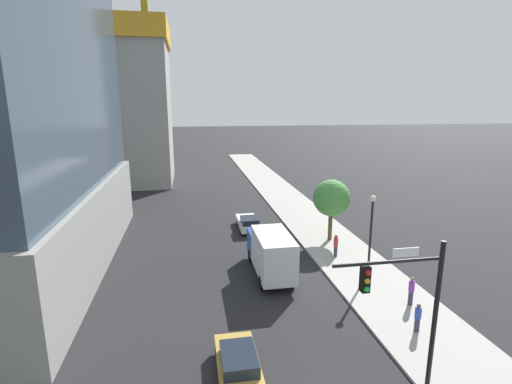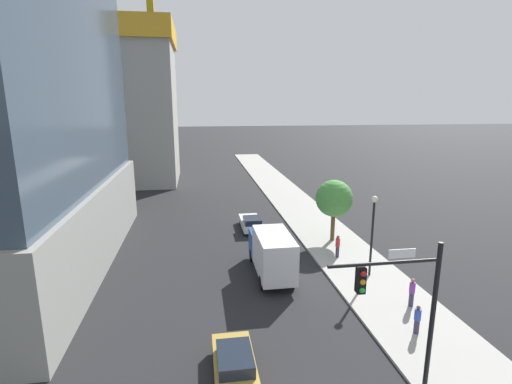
{
  "view_description": "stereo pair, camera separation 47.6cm",
  "coord_description": "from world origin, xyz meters",
  "px_view_note": "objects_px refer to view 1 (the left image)",
  "views": [
    {
      "loc": [
        -3.73,
        -10.39,
        12.0
      ],
      "look_at": [
        0.21,
        12.0,
        6.73
      ],
      "focal_mm": 26.86,
      "sensor_mm": 36.0,
      "label": 1
    },
    {
      "loc": [
        -3.26,
        -10.47,
        12.0
      ],
      "look_at": [
        0.21,
        12.0,
        6.73
      ],
      "focal_mm": 26.86,
      "sensor_mm": 36.0,
      "label": 2
    }
  ],
  "objects_px": {
    "traffic_light_pole": "(407,295)",
    "street_lamp": "(371,223)",
    "car_gold": "(239,366)",
    "box_truck": "(271,251)",
    "construction_building": "(127,96)",
    "pedestrian_red_shirt": "(336,245)",
    "pedestrian_blue_shirt": "(418,317)",
    "car_white": "(248,223)",
    "street_tree": "(331,198)",
    "pedestrian_purple_shirt": "(411,291)"
  },
  "relations": [
    {
      "from": "traffic_light_pole",
      "to": "car_gold",
      "type": "height_order",
      "value": "traffic_light_pole"
    },
    {
      "from": "pedestrian_red_shirt",
      "to": "pedestrian_purple_shirt",
      "type": "relative_size",
      "value": 1.02
    },
    {
      "from": "construction_building",
      "to": "pedestrian_blue_shirt",
      "type": "bearing_deg",
      "value": -65.61
    },
    {
      "from": "street_lamp",
      "to": "car_white",
      "type": "height_order",
      "value": "street_lamp"
    },
    {
      "from": "traffic_light_pole",
      "to": "car_white",
      "type": "distance_m",
      "value": 22.99
    },
    {
      "from": "pedestrian_purple_shirt",
      "to": "street_tree",
      "type": "bearing_deg",
      "value": 93.54
    },
    {
      "from": "traffic_light_pole",
      "to": "street_lamp",
      "type": "height_order",
      "value": "traffic_light_pole"
    },
    {
      "from": "street_tree",
      "to": "car_gold",
      "type": "relative_size",
      "value": 1.22
    },
    {
      "from": "traffic_light_pole",
      "to": "box_truck",
      "type": "distance_m",
      "value": 12.77
    },
    {
      "from": "traffic_light_pole",
      "to": "pedestrian_blue_shirt",
      "type": "xyz_separation_m",
      "value": [
        3.27,
        3.82,
        -3.6
      ]
    },
    {
      "from": "street_lamp",
      "to": "pedestrian_purple_shirt",
      "type": "height_order",
      "value": "street_lamp"
    },
    {
      "from": "street_tree",
      "to": "pedestrian_blue_shirt",
      "type": "height_order",
      "value": "street_tree"
    },
    {
      "from": "car_white",
      "to": "traffic_light_pole",
      "type": "bearing_deg",
      "value": -82.67
    },
    {
      "from": "traffic_light_pole",
      "to": "box_truck",
      "type": "xyz_separation_m",
      "value": [
        -2.89,
        12.14,
        -2.74
      ]
    },
    {
      "from": "street_lamp",
      "to": "traffic_light_pole",
      "type": "bearing_deg",
      "value": -109.83
    },
    {
      "from": "construction_building",
      "to": "traffic_light_pole",
      "type": "bearing_deg",
      "value": -70.67
    },
    {
      "from": "car_gold",
      "to": "box_truck",
      "type": "height_order",
      "value": "box_truck"
    },
    {
      "from": "car_gold",
      "to": "pedestrian_blue_shirt",
      "type": "height_order",
      "value": "pedestrian_blue_shirt"
    },
    {
      "from": "car_gold",
      "to": "pedestrian_blue_shirt",
      "type": "relative_size",
      "value": 2.79
    },
    {
      "from": "car_white",
      "to": "pedestrian_purple_shirt",
      "type": "bearing_deg",
      "value": -65.26
    },
    {
      "from": "pedestrian_red_shirt",
      "to": "pedestrian_blue_shirt",
      "type": "xyz_separation_m",
      "value": [
        0.45,
        -10.48,
        -0.12
      ]
    },
    {
      "from": "street_tree",
      "to": "pedestrian_red_shirt",
      "type": "bearing_deg",
      "value": -104.07
    },
    {
      "from": "box_truck",
      "to": "pedestrian_red_shirt",
      "type": "xyz_separation_m",
      "value": [
        5.71,
        2.16,
        -0.74
      ]
    },
    {
      "from": "construction_building",
      "to": "pedestrian_red_shirt",
      "type": "xyz_separation_m",
      "value": [
        19.9,
        -34.39,
        -11.97
      ]
    },
    {
      "from": "construction_building",
      "to": "traffic_light_pole",
      "type": "relative_size",
      "value": 4.71
    },
    {
      "from": "traffic_light_pole",
      "to": "street_lamp",
      "type": "xyz_separation_m",
      "value": [
        3.91,
        10.84,
        -0.63
      ]
    },
    {
      "from": "street_lamp",
      "to": "pedestrian_blue_shirt",
      "type": "relative_size",
      "value": 3.62
    },
    {
      "from": "traffic_light_pole",
      "to": "box_truck",
      "type": "relative_size",
      "value": 0.95
    },
    {
      "from": "traffic_light_pole",
      "to": "pedestrian_blue_shirt",
      "type": "bearing_deg",
      "value": 49.39
    },
    {
      "from": "construction_building",
      "to": "street_lamp",
      "type": "xyz_separation_m",
      "value": [
        20.98,
        -37.85,
        -9.11
      ]
    },
    {
      "from": "traffic_light_pole",
      "to": "pedestrian_blue_shirt",
      "type": "distance_m",
      "value": 6.18
    },
    {
      "from": "traffic_light_pole",
      "to": "street_lamp",
      "type": "bearing_deg",
      "value": 70.17
    },
    {
      "from": "traffic_light_pole",
      "to": "pedestrian_red_shirt",
      "type": "bearing_deg",
      "value": 78.84
    },
    {
      "from": "street_tree",
      "to": "car_white",
      "type": "bearing_deg",
      "value": 146.78
    },
    {
      "from": "street_tree",
      "to": "pedestrian_purple_shirt",
      "type": "bearing_deg",
      "value": -86.46
    },
    {
      "from": "traffic_light_pole",
      "to": "car_white",
      "type": "height_order",
      "value": "traffic_light_pole"
    },
    {
      "from": "car_white",
      "to": "box_truck",
      "type": "xyz_separation_m",
      "value": [
        -0.0,
        -10.34,
        1.1
      ]
    },
    {
      "from": "car_gold",
      "to": "street_lamp",
      "type": "bearing_deg",
      "value": 40.51
    },
    {
      "from": "traffic_light_pole",
      "to": "pedestrian_red_shirt",
      "type": "distance_m",
      "value": 14.98
    },
    {
      "from": "box_truck",
      "to": "pedestrian_blue_shirt",
      "type": "relative_size",
      "value": 4.35
    },
    {
      "from": "pedestrian_red_shirt",
      "to": "pedestrian_purple_shirt",
      "type": "xyz_separation_m",
      "value": [
        1.68,
        -7.86,
        -0.02
      ]
    },
    {
      "from": "car_gold",
      "to": "traffic_light_pole",
      "type": "bearing_deg",
      "value": -16.31
    },
    {
      "from": "traffic_light_pole",
      "to": "pedestrian_blue_shirt",
      "type": "relative_size",
      "value": 4.14
    },
    {
      "from": "box_truck",
      "to": "street_tree",
      "type": "bearing_deg",
      "value": 41.85
    },
    {
      "from": "construction_building",
      "to": "box_truck",
      "type": "height_order",
      "value": "construction_building"
    },
    {
      "from": "car_gold",
      "to": "box_truck",
      "type": "xyz_separation_m",
      "value": [
        3.65,
        10.22,
        1.07
      ]
    },
    {
      "from": "street_lamp",
      "to": "street_tree",
      "type": "relative_size",
      "value": 1.06
    },
    {
      "from": "car_gold",
      "to": "pedestrian_blue_shirt",
      "type": "xyz_separation_m",
      "value": [
        9.81,
        1.9,
        0.21
      ]
    },
    {
      "from": "box_truck",
      "to": "pedestrian_purple_shirt",
      "type": "distance_m",
      "value": 9.36
    },
    {
      "from": "pedestrian_red_shirt",
      "to": "pedestrian_purple_shirt",
      "type": "distance_m",
      "value": 8.04
    }
  ]
}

